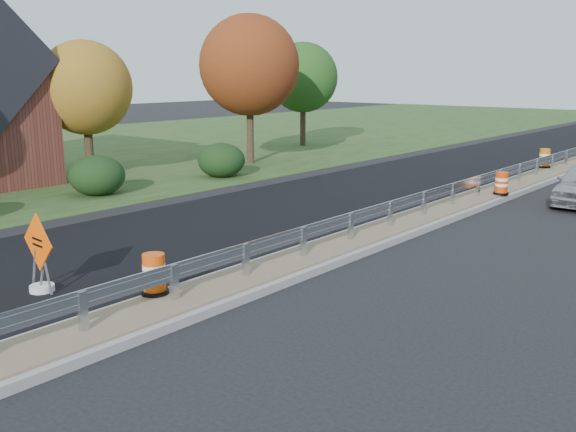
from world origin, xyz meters
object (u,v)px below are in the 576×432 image
Objects in this scene: caution_sign at (41,272)px; barrel_median_far at (545,159)px; barrel_median_near at (154,275)px; barrel_median_mid at (502,184)px.

caution_sign is 1.97× the size of barrel_median_far.
barrel_median_near is 1.01× the size of barrel_median_mid.
barrel_median_far is at bearing 90.00° from barrel_median_near.
barrel_median_mid is at bearing 81.23° from caution_sign.
barrel_median_near is (2.45, 1.05, 0.19)m from caution_sign.
barrel_median_far is at bearing 98.03° from barrel_median_mid.
barrel_median_near is 0.95× the size of barrel_median_far.
barrel_median_mid is 0.94× the size of barrel_median_far.
barrel_median_near is 22.60m from barrel_median_far.
barrel_median_mid is 7.88m from barrel_median_far.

